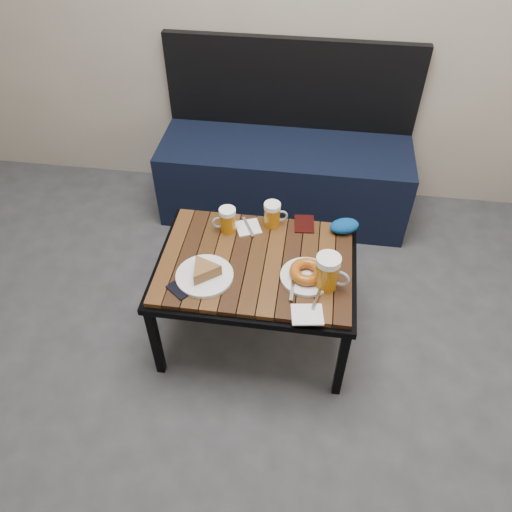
# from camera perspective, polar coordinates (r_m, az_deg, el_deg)

# --- Properties ---
(ground) EXTENTS (4.00, 4.00, 0.00)m
(ground) POSITION_cam_1_polar(r_m,az_deg,el_deg) (2.08, -8.06, -25.66)
(ground) COLOR #2D2D30
(ground) RESTS_ON ground
(bench) EXTENTS (1.40, 0.50, 0.95)m
(bench) POSITION_cam_1_polar(r_m,az_deg,el_deg) (2.94, 3.31, 9.76)
(bench) COLOR black
(bench) RESTS_ON ground
(cafe_table) EXTENTS (0.84, 0.62, 0.47)m
(cafe_table) POSITION_cam_1_polar(r_m,az_deg,el_deg) (2.11, 0.00, -1.39)
(cafe_table) COLOR black
(cafe_table) RESTS_ON ground
(beer_mug_left) EXTENTS (0.11, 0.08, 0.12)m
(beer_mug_left) POSITION_cam_1_polar(r_m,az_deg,el_deg) (2.19, -3.31, 4.15)
(beer_mug_left) COLOR #AC660D
(beer_mug_left) RESTS_ON cafe_table
(beer_mug_centre) EXTENTS (0.11, 0.08, 0.12)m
(beer_mug_centre) POSITION_cam_1_polar(r_m,az_deg,el_deg) (2.21, 1.91, 4.76)
(beer_mug_centre) COLOR #AC660D
(beer_mug_centre) RESTS_ON cafe_table
(beer_mug_right) EXTENTS (0.15, 0.11, 0.15)m
(beer_mug_right) POSITION_cam_1_polar(r_m,az_deg,el_deg) (1.95, 8.21, -1.83)
(beer_mug_right) COLOR #AC660D
(beer_mug_right) RESTS_ON cafe_table
(plate_pie) EXTENTS (0.23, 0.23, 0.07)m
(plate_pie) POSITION_cam_1_polar(r_m,az_deg,el_deg) (2.01, -5.93, -1.92)
(plate_pie) COLOR white
(plate_pie) RESTS_ON cafe_table
(plate_bagel) EXTENTS (0.21, 0.28, 0.06)m
(plate_bagel) POSITION_cam_1_polar(r_m,az_deg,el_deg) (2.01, 5.80, -2.05)
(plate_bagel) COLOR white
(plate_bagel) RESTS_ON cafe_table
(napkin_left) EXTENTS (0.13, 0.13, 0.01)m
(napkin_left) POSITION_cam_1_polar(r_m,az_deg,el_deg) (2.23, -0.90, 3.29)
(napkin_left) COLOR white
(napkin_left) RESTS_ON cafe_table
(napkin_right) EXTENTS (0.13, 0.12, 0.01)m
(napkin_right) POSITION_cam_1_polar(r_m,az_deg,el_deg) (1.90, 5.87, -6.68)
(napkin_right) COLOR white
(napkin_right) RESTS_ON cafe_table
(passport_navy) EXTENTS (0.16, 0.17, 0.01)m
(passport_navy) POSITION_cam_1_polar(r_m,az_deg,el_deg) (2.00, -7.89, -3.25)
(passport_navy) COLOR black
(passport_navy) RESTS_ON cafe_table
(passport_burgundy) EXTENTS (0.10, 0.13, 0.01)m
(passport_burgundy) POSITION_cam_1_polar(r_m,az_deg,el_deg) (2.26, 5.53, 3.67)
(passport_burgundy) COLOR black
(passport_burgundy) RESTS_ON cafe_table
(knit_pouch) EXTENTS (0.16, 0.13, 0.06)m
(knit_pouch) POSITION_cam_1_polar(r_m,az_deg,el_deg) (2.23, 10.07, 3.40)
(knit_pouch) COLOR navy
(knit_pouch) RESTS_ON cafe_table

